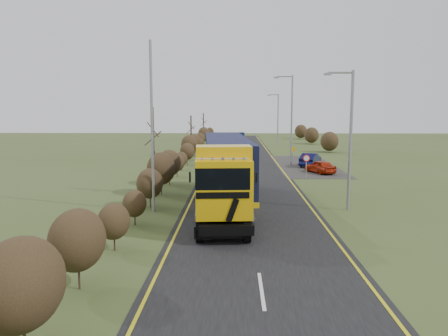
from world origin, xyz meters
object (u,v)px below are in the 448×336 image
object	(u,v)px
car_red_hatchback	(320,167)
car_blue_sedan	(310,160)
streetlight_near	(349,135)
speed_sign	(306,163)
lorry	(226,168)

from	to	relation	value
car_red_hatchback	car_blue_sedan	bearing A→B (deg)	-113.34
streetlight_near	speed_sign	distance (m)	11.25
lorry	car_blue_sedan	xyz separation A→B (m)	(8.35, 19.14, -1.73)
car_red_hatchback	speed_sign	size ratio (longest dim) A/B	1.64
streetlight_near	car_red_hatchback	bearing A→B (deg)	85.01
lorry	car_blue_sedan	bearing A→B (deg)	62.23
streetlight_near	speed_sign	xyz separation A→B (m)	(-0.64, 10.83, -2.96)
car_blue_sedan	streetlight_near	distance (m)	20.02
lorry	streetlight_near	distance (m)	7.42
car_red_hatchback	streetlight_near	distance (m)	15.34
lorry	streetlight_near	size ratio (longest dim) A/B	1.90
car_blue_sedan	speed_sign	xyz separation A→B (m)	(-1.87, -8.79, 0.79)
lorry	speed_sign	xyz separation A→B (m)	(6.48, 10.35, -0.93)
car_red_hatchback	lorry	bearing A→B (deg)	35.49
lorry	car_blue_sedan	distance (m)	20.96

